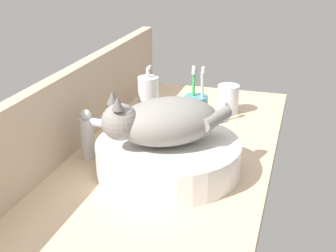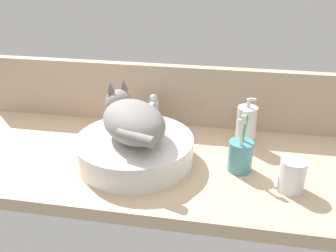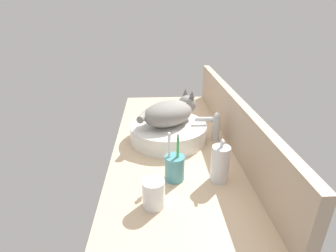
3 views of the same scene
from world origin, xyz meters
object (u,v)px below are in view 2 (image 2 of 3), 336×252
(toothbrush_cup, at_px, (240,155))
(soap_dispenser, at_px, (246,126))
(sink_basin, at_px, (135,150))
(water_glass, at_px, (292,177))
(cat, at_px, (132,119))
(faucet, at_px, (153,112))

(toothbrush_cup, bearing_deg, soap_dispenser, 84.35)
(sink_basin, xyz_separation_m, water_glass, (0.45, -0.07, 0.00))
(sink_basin, bearing_deg, water_glass, -8.69)
(toothbrush_cup, bearing_deg, cat, 179.23)
(soap_dispenser, relative_size, toothbrush_cup, 0.90)
(faucet, relative_size, toothbrush_cup, 0.73)
(soap_dispenser, distance_m, water_glass, 0.27)
(sink_basin, height_order, soap_dispenser, soap_dispenser)
(sink_basin, distance_m, cat, 0.10)
(cat, distance_m, soap_dispenser, 0.38)
(cat, bearing_deg, toothbrush_cup, -0.77)
(sink_basin, distance_m, water_glass, 0.46)
(cat, distance_m, faucet, 0.21)
(faucet, distance_m, toothbrush_cup, 0.37)
(faucet, distance_m, water_glass, 0.53)
(cat, xyz_separation_m, soap_dispenser, (0.34, 0.16, -0.07))
(faucet, xyz_separation_m, toothbrush_cup, (0.31, -0.21, -0.02))
(sink_basin, bearing_deg, faucet, 87.37)
(sink_basin, bearing_deg, soap_dispenser, 26.53)
(cat, relative_size, soap_dispenser, 1.79)
(cat, relative_size, toothbrush_cup, 1.62)
(soap_dispenser, bearing_deg, sink_basin, -153.47)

